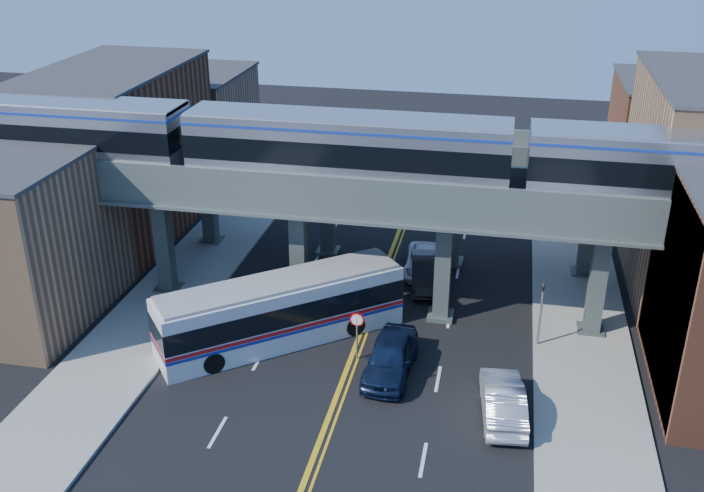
# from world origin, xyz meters

# --- Properties ---
(ground) EXTENTS (120.00, 120.00, 0.00)m
(ground) POSITION_xyz_m (0.00, 0.00, 0.00)
(ground) COLOR black
(ground) RESTS_ON ground
(sidewalk_west) EXTENTS (5.00, 70.00, 0.16)m
(sidewalk_west) POSITION_xyz_m (-11.50, 10.00, 0.08)
(sidewalk_west) COLOR gray
(sidewalk_west) RESTS_ON ground
(sidewalk_east) EXTENTS (5.00, 70.00, 0.16)m
(sidewalk_east) POSITION_xyz_m (11.50, 10.00, 0.08)
(sidewalk_east) COLOR gray
(sidewalk_east) RESTS_ON ground
(building_west_a) EXTENTS (8.00, 10.00, 9.00)m
(building_west_a) POSITION_xyz_m (-18.50, 4.00, 4.50)
(building_west_a) COLOR #9C7451
(building_west_a) RESTS_ON ground
(building_west_b) EXTENTS (8.00, 14.00, 11.00)m
(building_west_b) POSITION_xyz_m (-18.50, 16.00, 5.50)
(building_west_b) COLOR brown
(building_west_b) RESTS_ON ground
(building_west_c) EXTENTS (8.00, 10.00, 8.00)m
(building_west_c) POSITION_xyz_m (-18.50, 29.00, 4.00)
(building_west_c) COLOR #9C7451
(building_west_c) RESTS_ON ground
(building_east_c) EXTENTS (8.00, 10.00, 9.00)m
(building_east_c) POSITION_xyz_m (18.50, 29.00, 4.50)
(building_east_c) COLOR brown
(building_east_c) RESTS_ON ground
(mural_panel) EXTENTS (0.10, 9.50, 9.50)m
(mural_panel) POSITION_xyz_m (14.55, 4.00, 4.75)
(mural_panel) COLOR teal
(mural_panel) RESTS_ON ground
(elevated_viaduct_near) EXTENTS (52.00, 3.60, 7.40)m
(elevated_viaduct_near) POSITION_xyz_m (0.00, 8.00, 6.47)
(elevated_viaduct_near) COLOR #38413F
(elevated_viaduct_near) RESTS_ON ground
(elevated_viaduct_far) EXTENTS (52.00, 3.60, 7.40)m
(elevated_viaduct_far) POSITION_xyz_m (0.00, 15.00, 6.47)
(elevated_viaduct_far) COLOR #38413F
(elevated_viaduct_far) RESTS_ON ground
(transit_train) EXTENTS (51.59, 3.24, 3.78)m
(transit_train) POSITION_xyz_m (-1.24, 8.00, 9.44)
(transit_train) COLOR black
(transit_train) RESTS_ON elevated_viaduct_near
(stop_sign) EXTENTS (0.76, 0.09, 2.63)m
(stop_sign) POSITION_xyz_m (0.30, 3.00, 1.76)
(stop_sign) COLOR slate
(stop_sign) RESTS_ON ground
(traffic_signal) EXTENTS (0.15, 0.18, 4.10)m
(traffic_signal) POSITION_xyz_m (9.20, 6.00, 2.30)
(traffic_signal) COLOR slate
(traffic_signal) RESTS_ON ground
(transit_bus) EXTENTS (11.91, 10.34, 3.34)m
(transit_bus) POSITION_xyz_m (-3.90, 3.99, 1.72)
(transit_bus) COLOR silver
(transit_bus) RESTS_ON ground
(car_lane_a) EXTENTS (2.40, 5.45, 1.83)m
(car_lane_a) POSITION_xyz_m (2.14, 2.06, 0.91)
(car_lane_a) COLOR black
(car_lane_a) RESTS_ON ground
(car_lane_b) EXTENTS (2.47, 5.32, 1.69)m
(car_lane_b) POSITION_xyz_m (2.76, 11.86, 0.84)
(car_lane_b) COLOR #2C2B2E
(car_lane_b) RESTS_ON ground
(car_lane_c) EXTENTS (2.51, 5.06, 1.38)m
(car_lane_c) POSITION_xyz_m (2.44, 13.52, 0.69)
(car_lane_c) COLOR white
(car_lane_c) RESTS_ON ground
(car_lane_d) EXTENTS (3.20, 6.23, 1.73)m
(car_lane_d) POSITION_xyz_m (1.80, 25.89, 0.87)
(car_lane_d) COLOR #97989C
(car_lane_d) RESTS_ON ground
(car_parked_curb) EXTENTS (2.34, 5.26, 1.68)m
(car_parked_curb) POSITION_xyz_m (7.59, -0.30, 0.84)
(car_parked_curb) COLOR #ADACB1
(car_parked_curb) RESTS_ON ground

